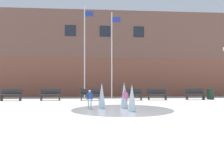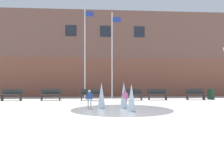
% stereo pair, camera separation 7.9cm
% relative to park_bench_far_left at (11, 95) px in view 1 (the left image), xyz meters
% --- Properties ---
extents(ground_plane, '(100.00, 100.00, 0.00)m').
position_rel_park_bench_far_left_xyz_m(ground_plane, '(7.49, -10.96, -0.48)').
color(ground_plane, '#B2ADA3').
extents(library_building, '(36.00, 6.05, 8.88)m').
position_rel_park_bench_far_left_xyz_m(library_building, '(7.49, 7.81, 3.96)').
color(library_building, brown).
rests_on(library_building, ground).
extents(splash_fountain, '(5.15, 5.15, 1.43)m').
position_rel_park_bench_far_left_xyz_m(splash_fountain, '(7.75, -6.36, 0.05)').
color(splash_fountain, gray).
rests_on(splash_fountain, ground).
extents(park_bench_far_left, '(1.60, 0.44, 0.91)m').
position_rel_park_bench_far_left_xyz_m(park_bench_far_left, '(0.00, 0.00, 0.00)').
color(park_bench_far_left, '#28282D').
rests_on(park_bench_far_left, ground).
extents(park_bench_under_left_flagpole, '(1.60, 0.44, 0.91)m').
position_rel_park_bench_far_left_xyz_m(park_bench_under_left_flagpole, '(2.98, 0.09, 0.00)').
color(park_bench_under_left_flagpole, '#28282D').
rests_on(park_bench_under_left_flagpole, ground).
extents(park_bench_center, '(1.60, 0.44, 0.91)m').
position_rel_park_bench_far_left_xyz_m(park_bench_center, '(6.11, -0.05, 0.00)').
color(park_bench_center, '#28282D').
rests_on(park_bench_center, ground).
extents(park_bench_under_right_flagpole, '(1.60, 0.44, 0.91)m').
position_rel_park_bench_far_left_xyz_m(park_bench_under_right_flagpole, '(9.48, -0.11, 0.00)').
color(park_bench_under_right_flagpole, '#28282D').
rests_on(park_bench_under_right_flagpole, ground).
extents(park_bench_near_trashcan, '(1.60, 0.44, 0.91)m').
position_rel_park_bench_far_left_xyz_m(park_bench_near_trashcan, '(11.52, -0.04, 0.00)').
color(park_bench_near_trashcan, '#28282D').
rests_on(park_bench_near_trashcan, ground).
extents(park_bench_far_right, '(1.60, 0.44, 0.91)m').
position_rel_park_bench_far_left_xyz_m(park_bench_far_right, '(14.70, -0.06, 0.00)').
color(park_bench_far_right, '#28282D').
rests_on(park_bench_far_right, ground).
extents(child_in_fountain, '(0.31, 0.24, 0.99)m').
position_rel_park_bench_far_left_xyz_m(child_in_fountain, '(6.23, -6.00, 0.10)').
color(child_in_fountain, silver).
rests_on(child_in_fountain, ground).
extents(child_running, '(0.31, 0.13, 0.99)m').
position_rel_park_bench_far_left_xyz_m(child_running, '(8.10, -6.02, 0.10)').
color(child_running, '#89755B').
rests_on(child_running, ground).
extents(flagpole_left, '(0.80, 0.10, 7.98)m').
position_rel_park_bench_far_left_xyz_m(flagpole_left, '(5.62, 1.43, 3.76)').
color(flagpole_left, silver).
rests_on(flagpole_left, ground).
extents(flagpole_right, '(0.80, 0.10, 7.53)m').
position_rel_park_bench_far_left_xyz_m(flagpole_right, '(7.97, 1.43, 3.53)').
color(flagpole_right, silver).
rests_on(flagpole_right, ground).
extents(trash_can, '(0.56, 0.56, 0.90)m').
position_rel_park_bench_far_left_xyz_m(trash_can, '(16.15, 0.17, -0.03)').
color(trash_can, '#193323').
rests_on(trash_can, ground).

